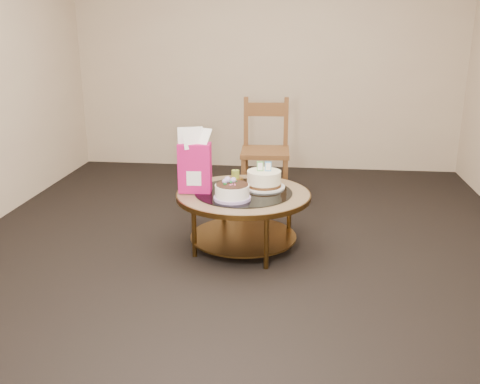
# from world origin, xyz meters

# --- Properties ---
(ground) EXTENTS (5.00, 5.00, 0.00)m
(ground) POSITION_xyz_m (0.00, 0.00, 0.00)
(ground) COLOR black
(ground) RESTS_ON ground
(room_walls) EXTENTS (4.52, 5.02, 2.61)m
(room_walls) POSITION_xyz_m (0.00, 0.00, 1.54)
(room_walls) COLOR beige
(room_walls) RESTS_ON ground
(coffee_table) EXTENTS (1.02, 1.02, 0.46)m
(coffee_table) POSITION_xyz_m (0.00, -0.00, 0.38)
(coffee_table) COLOR #523717
(coffee_table) RESTS_ON ground
(decorated_cake) EXTENTS (0.27, 0.27, 0.16)m
(decorated_cake) POSITION_xyz_m (-0.06, -0.18, 0.51)
(decorated_cake) COLOR #AC90CC
(decorated_cake) RESTS_ON coffee_table
(cream_cake) EXTENTS (0.33, 0.33, 0.21)m
(cream_cake) POSITION_xyz_m (0.15, 0.13, 0.52)
(cream_cake) COLOR white
(cream_cake) RESTS_ON coffee_table
(gift_bag) EXTENTS (0.25, 0.18, 0.48)m
(gift_bag) POSITION_xyz_m (-0.36, -0.03, 0.70)
(gift_bag) COLOR #C61276
(gift_bag) RESTS_ON coffee_table
(pillar_candle) EXTENTS (0.13, 0.13, 0.09)m
(pillar_candle) POSITION_xyz_m (-0.10, 0.31, 0.49)
(pillar_candle) COLOR #E9CD5F
(pillar_candle) RESTS_ON coffee_table
(dining_chair) EXTENTS (0.48, 0.48, 0.99)m
(dining_chair) POSITION_xyz_m (0.08, 1.22, 0.50)
(dining_chair) COLOR brown
(dining_chair) RESTS_ON ground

